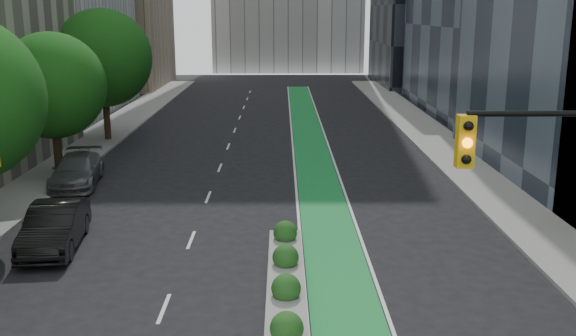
{
  "coord_description": "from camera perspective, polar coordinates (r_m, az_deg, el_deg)",
  "views": [
    {
      "loc": [
        1.09,
        -11.85,
        8.73
      ],
      "look_at": [
        1.31,
        11.63,
        3.0
      ],
      "focal_mm": 40.0,
      "sensor_mm": 36.0,
      "label": 1
    }
  ],
  "objects": [
    {
      "name": "tree_far",
      "position": [
        45.59,
        -16.14,
        9.37
      ],
      "size": [
        6.6,
        6.6,
        9.0
      ],
      "color": "black",
      "rests_on": "ground"
    },
    {
      "name": "sidewalk_right",
      "position": [
        39.34,
        15.27,
        0.51
      ],
      "size": [
        3.6,
        90.0,
        0.15
      ],
      "primitive_type": "cube",
      "color": "gray",
      "rests_on": "ground"
    },
    {
      "name": "bike_lane_paint",
      "position": [
        42.79,
        2.03,
        1.95
      ],
      "size": [
        2.2,
        70.0,
        0.01
      ],
      "primitive_type": "cube",
      "color": "#198B3A",
      "rests_on": "ground"
    },
    {
      "name": "parked_car_left_far",
      "position": [
        34.77,
        -18.26,
        -0.2
      ],
      "size": [
        2.86,
        5.65,
        1.57
      ],
      "primitive_type": "imported",
      "rotation": [
        0.0,
        0.0,
        0.12
      ],
      "color": "slate",
      "rests_on": "ground"
    },
    {
      "name": "tree_midfar",
      "position": [
        36.14,
        -20.23,
        6.87
      ],
      "size": [
        5.6,
        5.6,
        7.76
      ],
      "color": "black",
      "rests_on": "ground"
    },
    {
      "name": "median_planter",
      "position": [
        20.66,
        -0.19,
        -10.16
      ],
      "size": [
        1.2,
        10.26,
        1.1
      ],
      "color": "gray",
      "rests_on": "ground"
    },
    {
      "name": "sidewalk_left",
      "position": [
        39.99,
        -19.33,
        0.43
      ],
      "size": [
        3.6,
        90.0,
        0.15
      ],
      "primitive_type": "cube",
      "color": "gray",
      "rests_on": "ground"
    },
    {
      "name": "parked_car_left_mid",
      "position": [
        25.83,
        -20.02,
        -4.93
      ],
      "size": [
        2.34,
        5.28,
        1.69
      ],
      "primitive_type": "imported",
      "rotation": [
        0.0,
        0.0,
        0.11
      ],
      "color": "black",
      "rests_on": "ground"
    }
  ]
}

